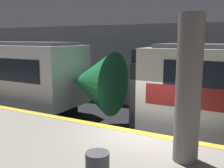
# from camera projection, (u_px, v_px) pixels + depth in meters

# --- Properties ---
(ground_plane) EXTENTS (120.00, 120.00, 0.00)m
(ground_plane) POSITION_uv_depth(u_px,v_px,m) (144.00, 163.00, 8.39)
(ground_plane) COLOR black
(station_rear_barrier) EXTENTS (50.00, 0.15, 4.74)m
(station_rear_barrier) POSITION_uv_depth(u_px,v_px,m) (192.00, 69.00, 13.71)
(station_rear_barrier) COLOR gray
(station_rear_barrier) RESTS_ON ground
(support_pillar_near) EXTENTS (0.59, 0.59, 3.45)m
(support_pillar_near) POSITION_uv_depth(u_px,v_px,m) (188.00, 90.00, 6.00)
(support_pillar_near) COLOR slate
(support_pillar_near) RESTS_ON platform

